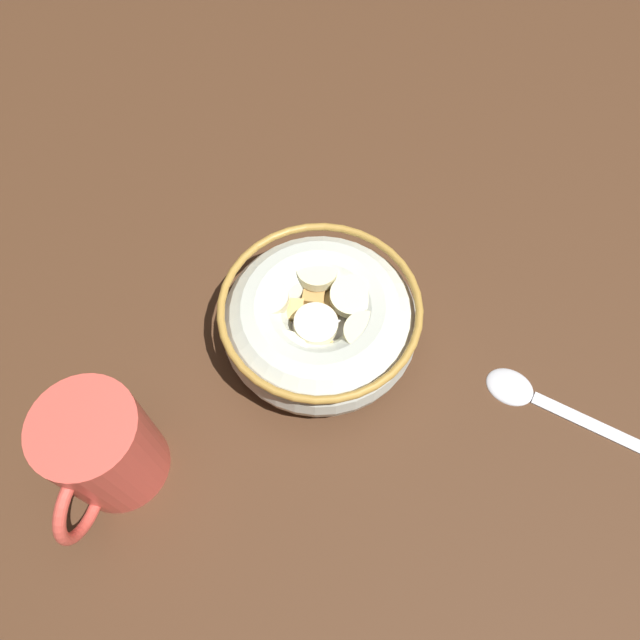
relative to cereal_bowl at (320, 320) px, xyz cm
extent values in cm
cube|color=#472B19|center=(-0.01, 0.02, -3.93)|extent=(129.60, 129.60, 2.00)
cylinder|color=beige|center=(-0.01, 0.02, -2.63)|extent=(8.25, 8.25, 0.60)
torus|color=beige|center=(-0.01, 0.02, -0.25)|extent=(15.01, 15.01, 5.37)
torus|color=#B28438|center=(-0.01, 0.02, 2.13)|extent=(15.16, 15.16, 0.60)
cylinder|color=white|center=(-0.01, 0.02, 0.11)|extent=(11.78, 11.78, 0.40)
cube|color=tan|center=(2.96, 1.61, 0.88)|extent=(2.16, 2.10, 0.99)
cube|color=#AD7F42|center=(-3.75, -2.21, 0.79)|extent=(2.40, 2.42, 0.95)
cube|color=tan|center=(0.26, -2.17, 0.70)|extent=(2.02, 1.95, 0.98)
cube|color=tan|center=(-2.49, 3.36, 0.77)|extent=(2.39, 2.40, 0.84)
cube|color=tan|center=(1.07, 0.04, 0.70)|extent=(2.15, 2.14, 0.80)
cube|color=#AD7F42|center=(-1.75, -0.86, 0.78)|extent=(1.90, 1.83, 0.95)
cube|color=#AD7F42|center=(2.00, -4.30, 0.62)|extent=(2.42, 2.44, 0.98)
cube|color=tan|center=(-0.59, -4.92, 0.64)|extent=(2.03, 2.04, 0.78)
cube|color=tan|center=(-1.24, 0.69, 0.64)|extent=(2.09, 2.16, 1.00)
cube|color=#AD7F42|center=(-3.09, 1.10, 0.67)|extent=(2.38, 2.37, 0.85)
cube|color=#AD7F42|center=(2.87, -1.55, 0.74)|extent=(1.86, 1.81, 0.89)
cylinder|color=beige|center=(-3.26, -1.01, 1.67)|extent=(4.53, 4.51, 1.00)
cylinder|color=beige|center=(-1.63, 2.03, 1.78)|extent=(4.02, 4.00, 1.51)
cylinder|color=#F9EFC6|center=(1.31, -0.36, 1.75)|extent=(4.17, 4.21, 1.21)
cylinder|color=#F4EABC|center=(0.43, -4.02, 1.68)|extent=(4.52, 4.54, 1.07)
cylinder|color=beige|center=(1.13, 3.69, 1.75)|extent=(4.36, 4.37, 0.94)
cylinder|color=#F9EFC6|center=(3.95, -1.59, 1.52)|extent=(3.98, 3.98, 1.01)
ellipsoid|color=silver|center=(0.62, 15.29, -2.53)|extent=(3.80, 4.35, 0.80)
cube|color=silver|center=(2.60, 22.94, -2.75)|extent=(4.00, 11.95, 0.36)
cylinder|color=#D84C3F|center=(13.45, -11.35, 1.51)|extent=(6.83, 6.83, 8.89)
torus|color=#D84C3F|center=(16.87, -11.35, 1.51)|extent=(5.78, 0.80, 5.78)
camera|label=1|loc=(21.06, 5.23, 40.30)|focal=33.67mm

